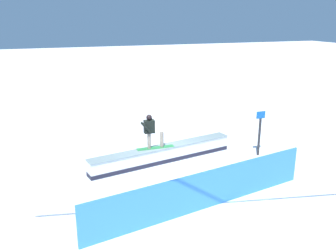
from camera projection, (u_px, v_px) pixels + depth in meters
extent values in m
plane|color=white|center=(163.00, 163.00, 14.77)|extent=(120.00, 120.00, 0.00)
cube|color=white|center=(163.00, 155.00, 14.67)|extent=(6.23, 1.67, 0.70)
cube|color=black|center=(163.00, 159.00, 14.72)|extent=(6.24, 1.68, 0.17)
cube|color=#869998|center=(163.00, 147.00, 14.56)|extent=(6.24, 1.73, 0.04)
cube|color=#2B8344|center=(156.00, 148.00, 14.39)|extent=(1.52, 0.32, 0.01)
cylinder|color=gray|center=(149.00, 141.00, 14.22)|extent=(0.14, 0.14, 0.64)
cylinder|color=gray|center=(162.00, 139.00, 14.38)|extent=(0.14, 0.14, 0.64)
cube|color=black|center=(149.00, 127.00, 14.06)|extent=(0.41, 0.25, 0.51)
sphere|color=black|center=(149.00, 117.00, 13.95)|extent=(0.22, 0.22, 0.22)
cylinder|color=black|center=(146.00, 128.00, 13.84)|extent=(0.42, 0.10, 0.48)
cylinder|color=black|center=(151.00, 125.00, 14.23)|extent=(0.14, 0.09, 0.56)
cube|color=#3885DC|center=(205.00, 190.00, 11.14)|extent=(7.91, 1.55, 1.25)
cylinder|color=#262628|center=(259.00, 137.00, 15.44)|extent=(0.10, 0.10, 1.64)
cube|color=blue|center=(261.00, 115.00, 15.16)|extent=(0.40, 0.04, 0.30)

